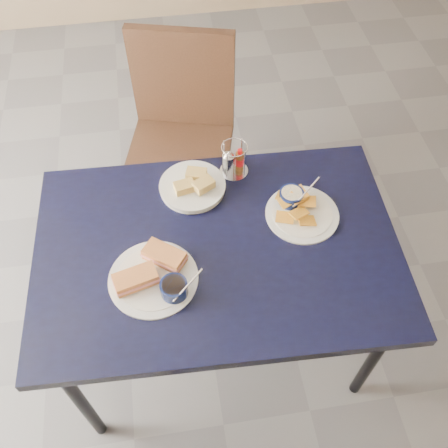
{
  "coord_description": "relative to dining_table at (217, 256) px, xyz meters",
  "views": [
    {
      "loc": [
        -0.09,
        -1.18,
        2.19
      ],
      "look_at": [
        0.07,
        -0.18,
        0.82
      ],
      "focal_mm": 40.0,
      "sensor_mm": 36.0,
      "label": 1
    }
  ],
  "objects": [
    {
      "name": "ground",
      "position": [
        -0.04,
        0.22,
        -0.69
      ],
      "size": [
        6.0,
        6.0,
        0.0
      ],
      "primitive_type": "plane",
      "color": "#59595F",
      "rests_on": "ground"
    },
    {
      "name": "chair_far",
      "position": [
        -0.07,
        0.83,
        -0.11
      ],
      "size": [
        0.57,
        0.57,
        1.0
      ],
      "color": "black",
      "rests_on": "ground"
    },
    {
      "name": "condiment_caddy",
      "position": [
        0.11,
        0.34,
        0.12
      ],
      "size": [
        0.11,
        0.11,
        0.14
      ],
      "color": "silver",
      "rests_on": "dining_table"
    },
    {
      "name": "dining_table",
      "position": [
        0.0,
        0.0,
        0.0
      ],
      "size": [
        1.31,
        0.9,
        0.75
      ],
      "color": "black",
      "rests_on": "ground"
    },
    {
      "name": "bread_basket",
      "position": [
        -0.05,
        0.27,
        0.08
      ],
      "size": [
        0.25,
        0.25,
        0.07
      ],
      "color": "white",
      "rests_on": "dining_table"
    },
    {
      "name": "plantain_plate",
      "position": [
        0.31,
        0.11,
        0.08
      ],
      "size": [
        0.27,
        0.27,
        0.12
      ],
      "color": "white",
      "rests_on": "dining_table"
    },
    {
      "name": "sandwich_plate",
      "position": [
        -0.22,
        -0.1,
        0.09
      ],
      "size": [
        0.31,
        0.3,
        0.12
      ],
      "color": "white",
      "rests_on": "dining_table"
    }
  ]
}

